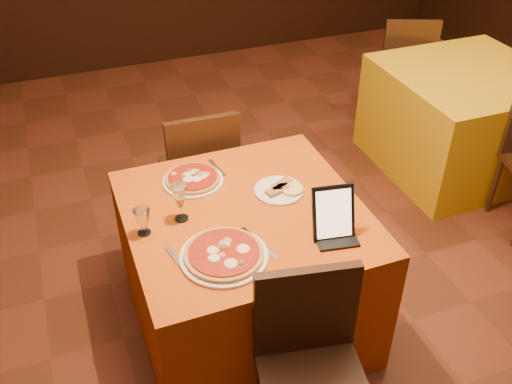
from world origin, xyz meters
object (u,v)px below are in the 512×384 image
object	(u,v)px
side_table	(461,120)
chair_side_far	(401,66)
pizza_far	(193,179)
wine_glass	(180,202)
chair_main_far	(198,170)
pizza_near	(224,255)
tablet	(333,213)
main_table	(245,269)
water_glass	(143,222)

from	to	relation	value
side_table	chair_side_far	bearing A→B (deg)	90.00
chair_side_far	pizza_far	world-z (taller)	chair_side_far
pizza_far	wine_glass	distance (m)	0.31
chair_main_far	pizza_near	distance (m)	1.17
side_table	tablet	distance (m)	2.14
chair_main_far	tablet	distance (m)	1.25
pizza_near	tablet	world-z (taller)	tablet
pizza_near	wine_glass	xyz separation A→B (m)	(-0.10, 0.32, 0.08)
main_table	pizza_near	world-z (taller)	pizza_near
chair_main_far	chair_side_far	world-z (taller)	same
water_glass	tablet	size ratio (longest dim) A/B	0.53
main_table	water_glass	world-z (taller)	water_glass
main_table	pizza_near	xyz separation A→B (m)	(-0.19, -0.27, 0.39)
side_table	tablet	xyz separation A→B (m)	(-1.70, -1.20, 0.49)
side_table	chair_side_far	size ratio (longest dim) A/B	1.21
pizza_far	wine_glass	xyz separation A→B (m)	(-0.13, -0.27, 0.08)
chair_side_far	water_glass	size ratio (longest dim) A/B	7.00
wine_glass	chair_main_far	bearing A→B (deg)	69.93
side_table	wine_glass	distance (m)	2.49
chair_side_far	pizza_far	distance (m)	2.60
wine_glass	water_glass	xyz separation A→B (m)	(-0.18, -0.04, -0.03)
side_table	chair_main_far	distance (m)	2.01
wine_glass	tablet	world-z (taller)	tablet
main_table	chair_side_far	size ratio (longest dim) A/B	1.21
pizza_near	wine_glass	distance (m)	0.34
chair_side_far	pizza_far	xyz separation A→B (m)	(-2.16, -1.41, 0.31)
main_table	chair_side_far	xyz separation A→B (m)	(2.00, 1.73, 0.08)
tablet	wine_glass	bearing A→B (deg)	160.03
chair_main_far	wine_glass	bearing A→B (deg)	72.19
main_table	wine_glass	distance (m)	0.55
main_table	pizza_near	distance (m)	0.51
chair_main_far	chair_side_far	bearing A→B (deg)	-153.92
pizza_near	main_table	bearing A→B (deg)	54.98
side_table	tablet	size ratio (longest dim) A/B	4.51
water_glass	chair_main_far	bearing A→B (deg)	60.44
main_table	pizza_far	distance (m)	0.53
chair_side_far	pizza_near	world-z (taller)	chair_side_far
water_glass	tablet	bearing A→B (deg)	-21.18
main_table	wine_glass	size ratio (longest dim) A/B	5.79
wine_glass	water_glass	world-z (taller)	wine_glass
chair_side_far	tablet	xyz separation A→B (m)	(-1.70, -2.02, 0.41)
chair_main_far	tablet	bearing A→B (deg)	107.28
main_table	tablet	bearing A→B (deg)	-43.99
tablet	pizza_near	bearing A→B (deg)	-172.74
pizza_far	wine_glass	bearing A→B (deg)	-115.68
side_table	water_glass	xyz separation A→B (m)	(-2.48, -0.90, 0.44)
chair_main_far	pizza_far	bearing A→B (deg)	75.21
main_table	chair_main_far	size ratio (longest dim) A/B	1.21
chair_main_far	water_glass	world-z (taller)	chair_main_far
main_table	chair_side_far	bearing A→B (deg)	40.74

